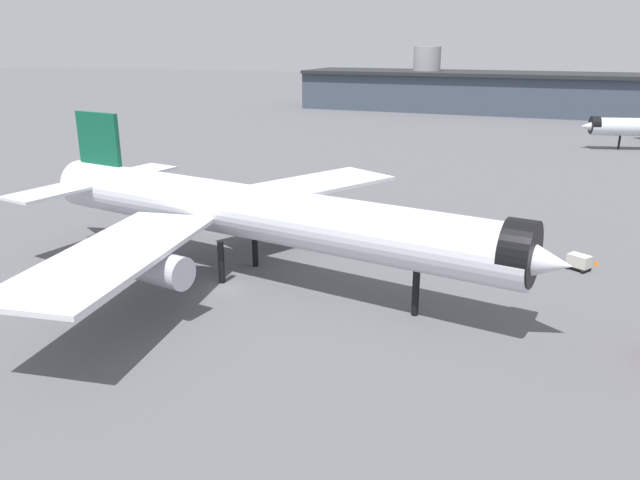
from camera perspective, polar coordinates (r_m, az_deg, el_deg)
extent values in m
plane|color=#56565B|center=(67.24, -8.67, -4.45)|extent=(900.00, 900.00, 0.00)
cylinder|color=silver|center=(67.09, -5.74, 2.49)|extent=(57.87, 18.00, 5.85)
cone|color=silver|center=(55.57, 19.05, -1.74)|extent=(7.51, 6.97, 5.73)
cone|color=silver|center=(87.13, -21.31, 4.95)|extent=(8.61, 7.04, 5.56)
cylinder|color=black|center=(55.65, 17.93, -1.12)|extent=(3.83, 6.33, 5.91)
cube|color=silver|center=(82.45, -1.61, 4.98)|extent=(21.14, 27.20, 0.47)
cylinder|color=#B7BAC1|center=(79.64, -1.96, 3.07)|extent=(8.61, 4.86, 3.22)
cube|color=silver|center=(59.14, -18.48, -1.26)|extent=(11.84, 26.88, 0.47)
cylinder|color=#B7BAC1|center=(60.73, -15.23, -2.39)|extent=(8.61, 4.86, 3.22)
cube|color=#0F5138|center=(82.70, -19.66, 7.81)|extent=(6.92, 2.05, 9.36)
cube|color=silver|center=(88.58, -16.57, 6.02)|extent=(7.31, 11.30, 0.35)
cube|color=silver|center=(80.41, -23.52, 4.10)|extent=(7.31, 11.30, 0.35)
cylinder|color=black|center=(60.15, 8.82, -4.81)|extent=(0.70, 0.70, 4.68)
cylinder|color=black|center=(72.64, -6.01, -0.65)|extent=(0.70, 0.70, 4.68)
cylinder|color=black|center=(68.13, -9.10, -2.06)|extent=(0.70, 0.70, 4.68)
cone|color=silver|center=(165.31, 23.71, 9.58)|extent=(5.45, 5.06, 4.16)
cylinder|color=black|center=(165.52, 24.01, 9.66)|extent=(2.79, 4.60, 4.29)
cylinder|color=black|center=(168.02, 25.88, 8.09)|extent=(0.51, 0.51, 3.40)
cube|color=#3D4756|center=(239.04, 22.38, 12.15)|extent=(196.62, 38.56, 13.16)
cube|color=#232628|center=(238.58, 22.58, 13.86)|extent=(196.77, 41.36, 1.20)
cylinder|color=#939399|center=(244.37, 9.76, 14.48)|extent=(10.08, 10.08, 23.13)
cube|color=black|center=(106.10, -1.38, 4.39)|extent=(2.73, 3.57, 0.30)
cube|color=silver|center=(105.00, -1.36, 4.67)|extent=(1.97, 1.81, 1.20)
cube|color=#1E2D38|center=(104.38, -1.34, 4.72)|extent=(1.27, 0.60, 0.60)
cube|color=silver|center=(106.52, -1.40, 4.78)|extent=(2.22, 2.39, 0.90)
cylinder|color=black|center=(105.10, -0.91, 4.18)|extent=(0.53, 0.75, 0.70)
cylinder|color=black|center=(105.01, -1.78, 4.16)|extent=(0.53, 0.75, 0.70)
cylinder|color=black|center=(107.27, -0.98, 4.46)|extent=(0.53, 0.75, 0.70)
cylinder|color=black|center=(107.19, -1.84, 4.45)|extent=(0.53, 0.75, 0.70)
cube|color=black|center=(77.69, 22.72, -2.33)|extent=(2.83, 2.58, 0.20)
cube|color=beige|center=(77.44, 22.79, -1.77)|extent=(2.83, 2.58, 1.40)
sphere|color=black|center=(77.92, 23.60, -2.46)|extent=(0.44, 0.44, 0.44)
sphere|color=black|center=(76.67, 23.04, -2.71)|extent=(0.44, 0.44, 0.44)
sphere|color=black|center=(78.78, 22.39, -2.09)|extent=(0.44, 0.44, 0.44)
sphere|color=black|center=(77.54, 21.83, -2.33)|extent=(0.44, 0.44, 0.44)
cone|color=#F2600C|center=(80.00, 24.12, -1.93)|extent=(0.54, 0.54, 0.68)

